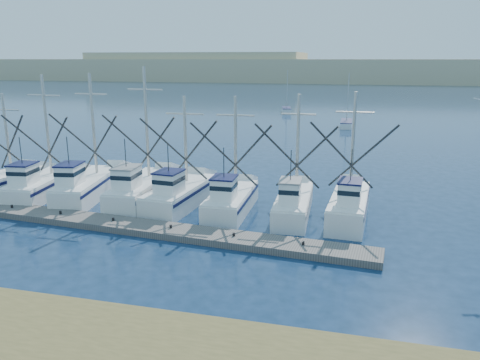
# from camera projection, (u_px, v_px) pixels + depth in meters

# --- Properties ---
(ground) EXTENTS (500.00, 500.00, 0.00)m
(ground) POSITION_uv_depth(u_px,v_px,m) (213.00, 288.00, 21.42)
(ground) COLOR #0D2239
(ground) RESTS_ON ground
(floating_dock) EXTENTS (30.51, 4.71, 0.41)m
(floating_dock) POSITION_uv_depth(u_px,v_px,m) (127.00, 226.00, 28.89)
(floating_dock) COLOR #68625D
(floating_dock) RESTS_ON ground
(dune_ridge) EXTENTS (360.00, 60.00, 10.00)m
(dune_ridge) POSITION_uv_depth(u_px,v_px,m) (346.00, 70.00, 217.37)
(dune_ridge) COLOR tan
(dune_ridge) RESTS_ON ground
(trawler_fleet) EXTENTS (29.38, 8.45, 9.67)m
(trawler_fleet) POSITION_uv_depth(u_px,v_px,m) (154.00, 192.00, 33.40)
(trawler_fleet) COLOR white
(trawler_fleet) RESTS_ON ground
(sailboat_near) EXTENTS (1.65, 6.27, 8.10)m
(sailboat_near) POSITION_uv_depth(u_px,v_px,m) (346.00, 124.00, 71.92)
(sailboat_near) COLOR white
(sailboat_near) RESTS_ON ground
(sailboat_far) EXTENTS (2.51, 5.27, 8.10)m
(sailboat_far) POSITION_uv_depth(u_px,v_px,m) (286.00, 110.00, 91.16)
(sailboat_far) COLOR white
(sailboat_far) RESTS_ON ground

